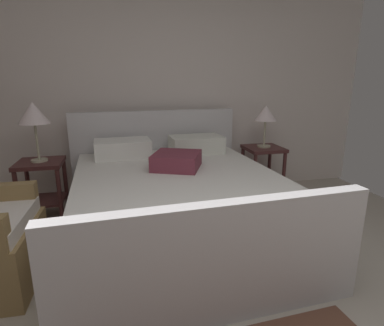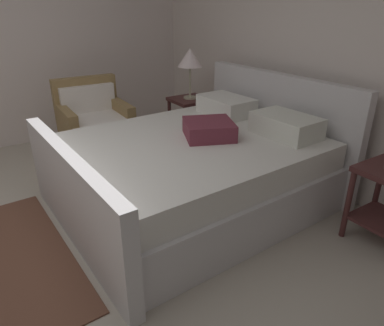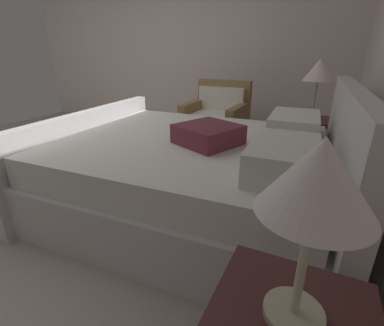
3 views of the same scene
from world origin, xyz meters
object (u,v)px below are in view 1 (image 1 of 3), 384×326
Objects in this scene: bed at (175,201)px; nightstand_left at (42,180)px; table_lamp_right at (266,115)px; table_lamp_left at (33,114)px; nightstand_right at (263,162)px.

nightstand_left is at bearing 149.58° from bed.
table_lamp_right is 0.84× the size of nightstand_left.
nightstand_left is at bearing -45.00° from table_lamp_left.
table_lamp_right reaches higher than nightstand_right.
nightstand_right is 2.61m from table_lamp_left.
table_lamp_right is at bearing 34.41° from bed.
table_lamp_left is (-1.26, 0.74, 0.73)m from bed.
bed is 1.46m from nightstand_left.
bed is 3.80× the size of nightstand_right.
nightstand_right is 0.59m from table_lamp_right.
nightstand_right is at bearing -108.43° from table_lamp_right.
table_lamp_right is at bearing 71.57° from nightstand_right.
table_lamp_right reaches higher than bed.
table_lamp_right reaches higher than nightstand_left.
table_lamp_left reaches higher than bed.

